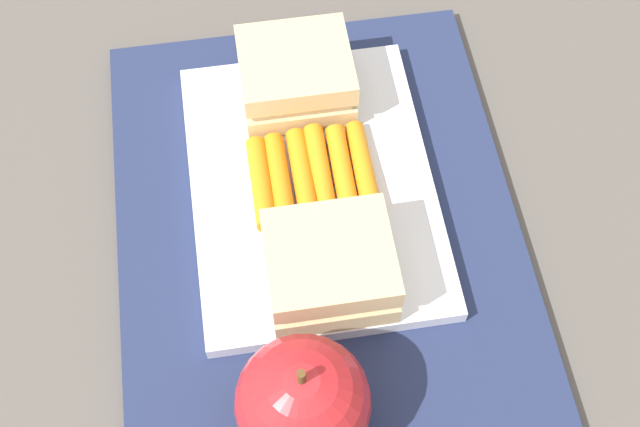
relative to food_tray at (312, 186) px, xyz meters
The scene contains 7 objects.
ground_plane 0.03m from the food_tray, ahead, with size 2.40×2.40×0.00m, color #56514C.
lunchbag_mat 0.03m from the food_tray, ahead, with size 0.36×0.28×0.01m, color navy.
food_tray is the anchor object (origin of this frame).
sandwich_half_left 0.08m from the food_tray, behind, with size 0.07×0.08×0.04m.
sandwich_half_right 0.08m from the food_tray, ahead, with size 0.07×0.08×0.04m.
carrot_sticks_bundle 0.01m from the food_tray, behind, with size 0.08×0.09×0.02m.
apple 0.17m from the food_tray, 10.22° to the right, with size 0.08×0.08×0.09m.
Camera 1 is at (0.28, -0.04, 0.52)m, focal length 46.93 mm.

